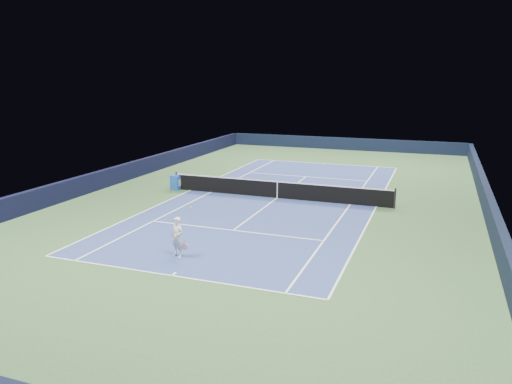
% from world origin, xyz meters
% --- Properties ---
extents(ground, '(40.00, 40.00, 0.00)m').
position_xyz_m(ground, '(0.00, 0.00, 0.00)').
color(ground, '#31512C').
rests_on(ground, ground).
extents(wall_far, '(22.00, 0.35, 1.10)m').
position_xyz_m(wall_far, '(0.00, 19.82, 0.55)').
color(wall_far, black).
rests_on(wall_far, ground).
extents(wall_right, '(0.35, 40.00, 1.10)m').
position_xyz_m(wall_right, '(10.82, 0.00, 0.55)').
color(wall_right, black).
rests_on(wall_right, ground).
extents(wall_left, '(0.35, 40.00, 1.10)m').
position_xyz_m(wall_left, '(-10.82, 0.00, 0.55)').
color(wall_left, black).
rests_on(wall_left, ground).
extents(court_surface, '(10.97, 23.77, 0.01)m').
position_xyz_m(court_surface, '(0.00, 0.00, 0.00)').
color(court_surface, navy).
rests_on(court_surface, ground).
extents(baseline_far, '(10.97, 0.08, 0.00)m').
position_xyz_m(baseline_far, '(0.00, 11.88, 0.01)').
color(baseline_far, white).
rests_on(baseline_far, ground).
extents(baseline_near, '(10.97, 0.08, 0.00)m').
position_xyz_m(baseline_near, '(0.00, -11.88, 0.01)').
color(baseline_near, white).
rests_on(baseline_near, ground).
extents(sideline_doubles_right, '(0.08, 23.77, 0.00)m').
position_xyz_m(sideline_doubles_right, '(5.49, 0.00, 0.01)').
color(sideline_doubles_right, white).
rests_on(sideline_doubles_right, ground).
extents(sideline_doubles_left, '(0.08, 23.77, 0.00)m').
position_xyz_m(sideline_doubles_left, '(-5.49, 0.00, 0.01)').
color(sideline_doubles_left, white).
rests_on(sideline_doubles_left, ground).
extents(sideline_singles_right, '(0.08, 23.77, 0.00)m').
position_xyz_m(sideline_singles_right, '(4.12, 0.00, 0.01)').
color(sideline_singles_right, white).
rests_on(sideline_singles_right, ground).
extents(sideline_singles_left, '(0.08, 23.77, 0.00)m').
position_xyz_m(sideline_singles_left, '(-4.12, 0.00, 0.01)').
color(sideline_singles_left, white).
rests_on(sideline_singles_left, ground).
extents(service_line_far, '(8.23, 0.08, 0.00)m').
position_xyz_m(service_line_far, '(0.00, 6.40, 0.01)').
color(service_line_far, white).
rests_on(service_line_far, ground).
extents(service_line_near, '(8.23, 0.08, 0.00)m').
position_xyz_m(service_line_near, '(0.00, -6.40, 0.01)').
color(service_line_near, white).
rests_on(service_line_near, ground).
extents(center_service_line, '(0.08, 12.80, 0.00)m').
position_xyz_m(center_service_line, '(0.00, 0.00, 0.01)').
color(center_service_line, white).
rests_on(center_service_line, ground).
extents(center_mark_far, '(0.08, 0.30, 0.00)m').
position_xyz_m(center_mark_far, '(0.00, 11.73, 0.01)').
color(center_mark_far, white).
rests_on(center_mark_far, ground).
extents(center_mark_near, '(0.08, 0.30, 0.00)m').
position_xyz_m(center_mark_near, '(0.00, -11.73, 0.01)').
color(center_mark_near, white).
rests_on(center_mark_near, ground).
extents(tennis_net, '(12.90, 0.10, 1.07)m').
position_xyz_m(tennis_net, '(0.00, 0.00, 0.50)').
color(tennis_net, black).
rests_on(tennis_net, ground).
extents(sponsor_cube, '(0.61, 0.55, 0.88)m').
position_xyz_m(sponsor_cube, '(-6.40, -0.09, 0.44)').
color(sponsor_cube, blue).
rests_on(sponsor_cube, ground).
extents(tennis_player, '(0.78, 1.30, 1.72)m').
position_xyz_m(tennis_player, '(-0.70, -10.15, 0.78)').
color(tennis_player, white).
rests_on(tennis_player, ground).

